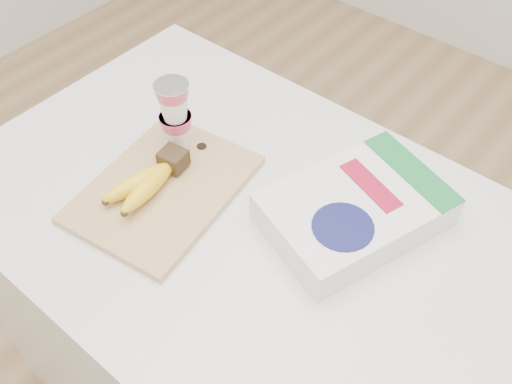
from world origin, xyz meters
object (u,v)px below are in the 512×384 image
(table, at_px, (246,321))
(cutting_board, at_px, (164,189))
(bananas, at_px, (149,180))
(cereal_box, at_px, (355,210))
(yogurt_stack, at_px, (175,114))

(table, xyz_separation_m, cutting_board, (-0.15, -0.06, 0.42))
(bananas, xyz_separation_m, cereal_box, (0.33, 0.19, -0.00))
(cutting_board, distance_m, yogurt_stack, 0.14)
(cereal_box, bearing_deg, cutting_board, -133.46)
(table, bearing_deg, yogurt_stack, 169.85)
(cutting_board, bearing_deg, cereal_box, 19.63)
(table, relative_size, bananas, 5.95)
(yogurt_stack, bearing_deg, cereal_box, 10.76)
(bananas, height_order, cereal_box, cereal_box)
(table, relative_size, cutting_board, 3.26)
(yogurt_stack, relative_size, cereal_box, 0.43)
(table, distance_m, cereal_box, 0.49)
(table, height_order, cutting_board, cutting_board)
(bananas, distance_m, cereal_box, 0.38)
(table, distance_m, cutting_board, 0.45)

